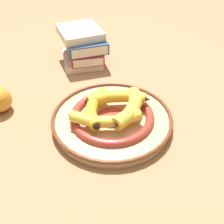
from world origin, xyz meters
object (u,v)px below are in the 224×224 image
(banana_a, at_px, (118,98))
(banana_d, at_px, (130,109))
(decorative_bowl, at_px, (112,118))
(banana_b, at_px, (94,107))
(book_stack, at_px, (83,46))
(banana_c, at_px, (105,120))

(banana_a, xyz_separation_m, banana_d, (0.03, -0.06, 0.00))
(decorative_bowl, distance_m, banana_a, 0.06)
(banana_b, xyz_separation_m, book_stack, (-0.03, 0.36, 0.01))
(banana_b, bearing_deg, banana_d, 87.70)
(decorative_bowl, height_order, banana_d, banana_d)
(banana_d, bearing_deg, decorative_bowl, 103.56)
(decorative_bowl, relative_size, banana_a, 1.77)
(banana_a, height_order, banana_b, banana_a)
(decorative_bowl, xyz_separation_m, banana_d, (0.05, -0.01, 0.04))
(book_stack, bearing_deg, banana_d, 3.07)
(decorative_bowl, xyz_separation_m, banana_b, (-0.05, 0.01, 0.04))
(decorative_bowl, xyz_separation_m, banana_c, (-0.02, -0.04, 0.03))
(decorative_bowl, distance_m, book_stack, 0.38)
(banana_c, distance_m, book_stack, 0.42)
(banana_b, bearing_deg, banana_c, 34.52)
(decorative_bowl, height_order, book_stack, book_stack)
(book_stack, bearing_deg, banana_b, -10.26)
(banana_a, relative_size, book_stack, 0.87)
(decorative_bowl, height_order, banana_c, banana_c)
(banana_d, bearing_deg, banana_c, 141.14)
(decorative_bowl, distance_m, banana_c, 0.06)
(banana_d, distance_m, book_stack, 0.40)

